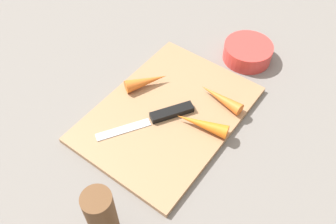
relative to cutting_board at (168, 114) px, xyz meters
The scene contains 8 objects.
ground_plane 0.01m from the cutting_board, ahead, with size 1.40×1.40×0.00m, color slate.
cutting_board is the anchor object (origin of this frame).
knife 0.02m from the cutting_board, behind, with size 0.18×0.12×0.01m.
carrot_medium 0.11m from the cutting_board, 39.38° to the right, with size 0.03×0.03×0.10m, color orange.
carrot_shortest 0.09m from the cutting_board, 69.00° to the left, with size 0.03×0.03×0.09m, color orange.
carrot_longest 0.08m from the cutting_board, 85.47° to the right, with size 0.03×0.03×0.11m, color orange.
small_bowl 0.26m from the cutting_board, 10.34° to the right, with size 0.11×0.11×0.04m, color red.
pepper_grinder 0.28m from the cutting_board, 163.77° to the right, with size 0.04×0.04×0.15m, color brown.
Camera 1 is at (-0.38, -0.28, 0.59)m, focal length 38.73 mm.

